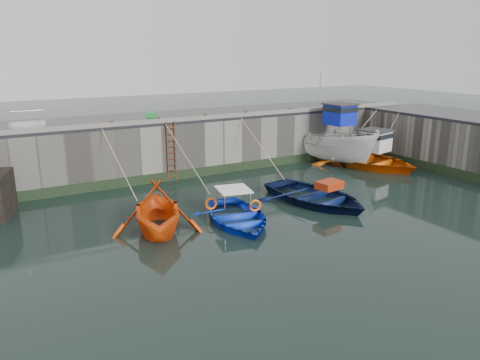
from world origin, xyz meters
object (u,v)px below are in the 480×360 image
bollard_d (246,113)px  boat_near_white (158,230)px  boat_near_navy (315,202)px  bollard_c (205,116)px  bollard_e (291,110)px  ladder (171,152)px  boat_far_orange (365,159)px  boat_far_white (331,144)px  bollard_b (159,120)px  bollard_a (111,123)px  boat_near_blue (237,222)px  fish_crate (151,115)px

bollard_d → boat_near_white: bearing=-139.3°
boat_near_navy → bollard_c: (-2.14, 7.20, 3.30)m
boat_near_white → bollard_e: bollard_e is taller
ladder → boat_far_orange: bearing=-13.2°
bollard_c → bollard_e: 5.80m
boat_far_white → bollard_b: bearing=169.1°
boat_near_navy → bollard_a: 10.79m
boat_near_blue → fish_crate: (-0.12, 9.75, 3.30)m
boat_far_orange → bollard_a: (-14.51, 3.04, 2.86)m
fish_crate → boat_far_white: bearing=-0.7°
bollard_e → bollard_a: bearing=180.0°
bollard_b → bollard_c: same height
boat_near_white → bollard_b: 8.14m
bollard_a → bollard_c: same height
fish_crate → bollard_d: bearing=-6.0°
bollard_d → boat_far_white: bearing=-12.8°
boat_far_white → boat_far_orange: size_ratio=0.99×
boat_near_white → bollard_b: size_ratio=15.67×
boat_near_navy → boat_far_orange: (7.17, 4.16, 0.44)m
boat_near_blue → boat_near_navy: 4.42m
boat_near_white → boat_far_orange: size_ratio=0.58×
bollard_a → bollard_c: 5.20m
boat_far_white → fish_crate: 11.22m
ladder → bollard_c: (2.20, 0.34, 1.71)m
bollard_b → bollard_c: size_ratio=1.00×
boat_near_blue → boat_near_navy: (4.40, 0.42, 0.00)m
ladder → boat_near_white: (-3.24, -6.58, -1.59)m
boat_far_orange → bollard_c: 10.20m
boat_far_white → bollard_c: boat_far_white is taller
boat_far_orange → bollard_b: (-12.01, 3.04, 2.86)m
boat_far_orange → bollard_a: boat_far_orange is taller
boat_near_white → bollard_e: size_ratio=15.67×
ladder → fish_crate: fish_crate is taller
bollard_e → boat_near_navy: bearing=-117.0°
bollard_a → bollard_e: bearing=0.0°
boat_far_white → bollard_c: (-8.11, 1.25, 2.12)m
fish_crate → bollard_d: size_ratio=1.92×
fish_crate → bollard_b: size_ratio=1.92×
ladder → bollard_d: (4.80, 0.34, 1.71)m
boat_far_white → bollard_d: 6.03m
boat_near_navy → bollard_c: 8.20m
ladder → bollard_c: size_ratio=11.43×
bollard_b → bollard_d: same height
boat_near_white → bollard_e: 13.61m
boat_near_blue → bollard_c: 8.61m
bollard_d → bollard_e: size_ratio=1.00×
fish_crate → ladder: bearing=-68.7°
boat_far_white → bollard_a: (-13.31, 1.25, 2.12)m
ladder → bollard_a: (-3.00, 0.34, 1.71)m
bollard_c → ladder: bearing=-171.3°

